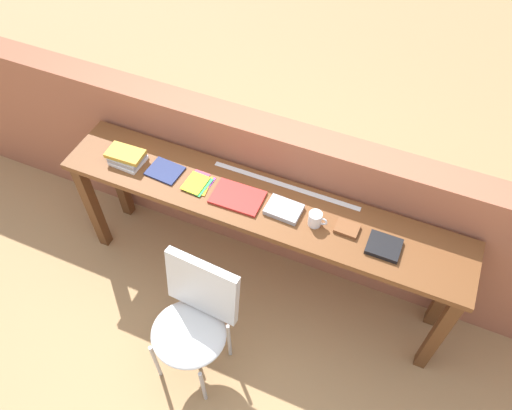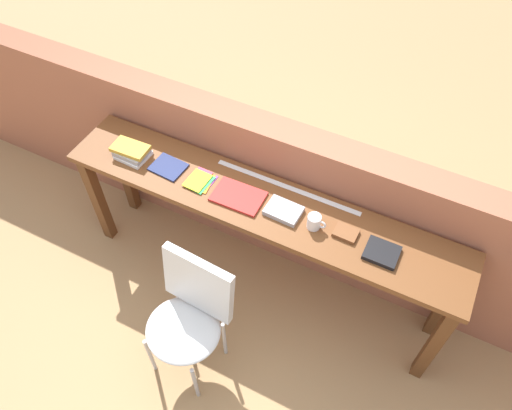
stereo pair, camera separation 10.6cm
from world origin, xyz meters
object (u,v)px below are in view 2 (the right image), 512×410
at_px(leather_journal_brown, 346,233).
at_px(mug, 314,222).
at_px(pamphlet_pile_colourful, 201,181).
at_px(book_stack_leftmost, 132,152).
at_px(book_open_centre, 238,196).
at_px(book_repair_rightmost, 382,253).
at_px(magazine_cycling, 168,167).
at_px(chair_white_moulded, 189,314).

bearing_deg(leather_journal_brown, mug, -168.49).
xyz_separation_m(pamphlet_pile_colourful, leather_journal_brown, (0.91, 0.02, 0.00)).
bearing_deg(book_stack_leftmost, book_open_centre, 0.09).
relative_size(pamphlet_pile_colourful, book_repair_rightmost, 1.05).
height_order(book_stack_leftmost, book_open_centre, book_stack_leftmost).
xyz_separation_m(book_stack_leftmost, book_open_centre, (0.75, 0.00, -0.03)).
xyz_separation_m(magazine_cycling, pamphlet_pile_colourful, (0.24, -0.01, 0.00)).
bearing_deg(book_repair_rightmost, magazine_cycling, 178.94).
xyz_separation_m(chair_white_moulded, book_open_centre, (-0.01, 0.64, 0.36)).
height_order(magazine_cycling, book_open_centre, book_open_centre).
height_order(book_stack_leftmost, leather_journal_brown, book_stack_leftmost).
distance_m(magazine_cycling, mug, 0.97).
bearing_deg(pamphlet_pile_colourful, magazine_cycling, 177.95).
height_order(mug, leather_journal_brown, mug).
relative_size(magazine_cycling, mug, 1.85).
bearing_deg(pamphlet_pile_colourful, book_open_centre, -1.52).
bearing_deg(book_stack_leftmost, leather_journal_brown, 1.35).
relative_size(mug, leather_journal_brown, 0.85).
bearing_deg(leather_journal_brown, book_repair_rightmost, -8.08).
height_order(pamphlet_pile_colourful, book_open_centre, book_open_centre).
xyz_separation_m(book_stack_leftmost, mug, (1.23, 0.00, 0.01)).
bearing_deg(book_open_centre, book_stack_leftmost, 178.94).
xyz_separation_m(book_open_centre, book_repair_rightmost, (0.87, -0.00, 0.00)).
xyz_separation_m(pamphlet_pile_colourful, mug, (0.74, -0.01, 0.04)).
xyz_separation_m(book_stack_leftmost, book_repair_rightmost, (1.62, -0.00, -0.03)).
relative_size(chair_white_moulded, mug, 8.10).
bearing_deg(book_stack_leftmost, chair_white_moulded, -40.11).
distance_m(book_stack_leftmost, leather_journal_brown, 1.40).
bearing_deg(book_repair_rightmost, mug, 179.01).
bearing_deg(mug, book_stack_leftmost, -179.92).
relative_size(pamphlet_pile_colourful, leather_journal_brown, 1.45).
relative_size(book_stack_leftmost, leather_journal_brown, 1.79).
bearing_deg(mug, leather_journal_brown, 10.02).
bearing_deg(pamphlet_pile_colourful, leather_journal_brown, 1.56).
distance_m(chair_white_moulded, book_repair_rightmost, 1.13).
relative_size(magazine_cycling, leather_journal_brown, 1.56).
distance_m(chair_white_moulded, pamphlet_pile_colourful, 0.79).
height_order(chair_white_moulded, pamphlet_pile_colourful, pamphlet_pile_colourful).
relative_size(book_open_centre, book_repair_rightmost, 1.66).
bearing_deg(mug, book_repair_rightmost, -0.78).
bearing_deg(book_open_centre, leather_journal_brown, 1.62).
bearing_deg(chair_white_moulded, pamphlet_pile_colourful, 112.54).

